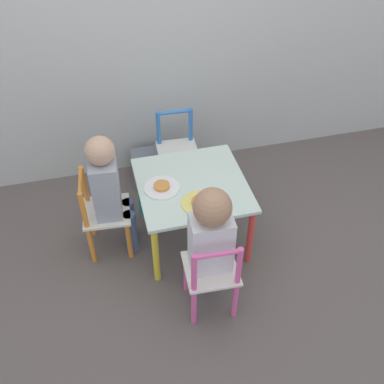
# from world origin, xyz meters

# --- Properties ---
(ground_plane) EXTENTS (6.00, 6.00, 0.00)m
(ground_plane) POSITION_xyz_m (0.00, 0.00, 0.00)
(ground_plane) COLOR #5B514C
(kids_table) EXTENTS (0.60, 0.60, 0.43)m
(kids_table) POSITION_xyz_m (0.00, 0.00, 0.37)
(kids_table) COLOR silver
(kids_table) RESTS_ON ground_plane
(chair_pink) EXTENTS (0.27, 0.27, 0.53)m
(chair_pink) POSITION_xyz_m (-0.03, -0.51, 0.26)
(chair_pink) COLOR silver
(chair_pink) RESTS_ON ground_plane
(chair_orange) EXTENTS (0.28, 0.28, 0.53)m
(chair_orange) POSITION_xyz_m (-0.51, 0.05, 0.26)
(chair_orange) COLOR silver
(chair_orange) RESTS_ON ground_plane
(chair_blue) EXTENTS (0.27, 0.27, 0.53)m
(chair_blue) POSITION_xyz_m (0.03, 0.51, 0.26)
(chair_blue) COLOR silver
(chair_blue) RESTS_ON ground_plane
(child_front) EXTENTS (0.21, 0.23, 0.78)m
(child_front) POSITION_xyz_m (-0.02, -0.45, 0.48)
(child_front) COLOR #4C608E
(child_front) RESTS_ON ground_plane
(child_left) EXTENTS (0.22, 0.21, 0.78)m
(child_left) POSITION_xyz_m (-0.45, 0.04, 0.46)
(child_left) COLOR #4C608E
(child_left) RESTS_ON ground_plane
(plate_front) EXTENTS (0.20, 0.20, 0.03)m
(plate_front) POSITION_xyz_m (-0.00, -0.17, 0.43)
(plate_front) COLOR #EADB66
(plate_front) RESTS_ON kids_table
(plate_left) EXTENTS (0.20, 0.20, 0.03)m
(plate_left) POSITION_xyz_m (-0.17, 0.00, 0.43)
(plate_left) COLOR white
(plate_left) RESTS_ON kids_table
(storage_bin) EXTENTS (0.28, 0.22, 0.20)m
(storage_bin) POSITION_xyz_m (-0.13, 0.60, 0.10)
(storage_bin) COLOR slate
(storage_bin) RESTS_ON ground_plane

